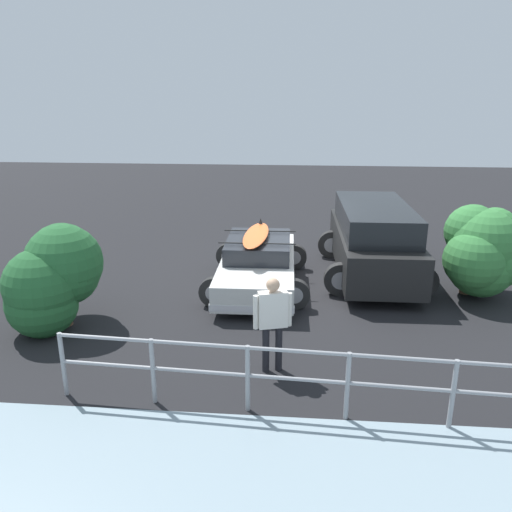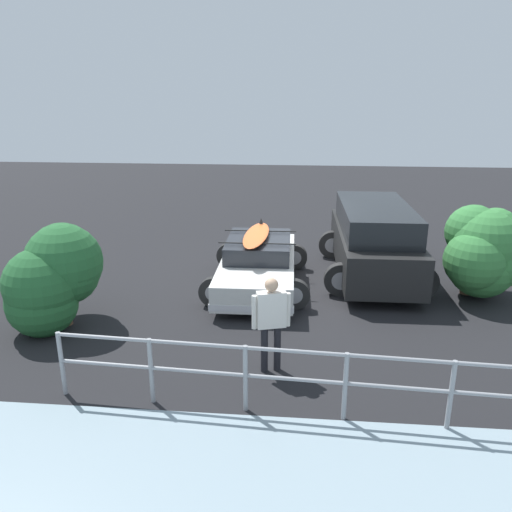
% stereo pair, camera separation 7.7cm
% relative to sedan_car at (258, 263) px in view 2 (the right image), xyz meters
% --- Properties ---
extents(ground_plane, '(44.00, 44.00, 0.02)m').
position_rel_sedan_car_xyz_m(ground_plane, '(-0.76, -0.40, -0.58)').
color(ground_plane, black).
rests_on(ground_plane, ground).
extents(sedan_car, '(2.45, 4.26, 1.43)m').
position_rel_sedan_car_xyz_m(sedan_car, '(0.00, 0.00, 0.00)').
color(sedan_car, silver).
rests_on(sedan_car, ground).
extents(suv_car, '(2.62, 4.97, 1.84)m').
position_rel_sedan_car_xyz_m(suv_car, '(-2.83, -0.99, 0.38)').
color(suv_car, black).
rests_on(suv_car, ground).
extents(person_bystander, '(0.62, 0.31, 1.65)m').
position_rel_sedan_car_xyz_m(person_bystander, '(-0.55, 3.94, 0.42)').
color(person_bystander, black).
rests_on(person_bystander, ground).
extents(railing_fence, '(7.13, 0.48, 1.05)m').
position_rel_sedan_car_xyz_m(railing_fence, '(-0.96, 5.12, 0.11)').
color(railing_fence, gray).
rests_on(railing_fence, ground).
extents(bush_near_left, '(1.75, 2.08, 2.12)m').
position_rel_sedan_car_xyz_m(bush_near_left, '(3.74, 2.55, 0.51)').
color(bush_near_left, brown).
rests_on(bush_near_left, ground).
extents(bush_near_right, '(1.97, 1.79, 2.10)m').
position_rel_sedan_car_xyz_m(bush_near_right, '(-5.10, 0.28, 0.52)').
color(bush_near_right, brown).
rests_on(bush_near_right, ground).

